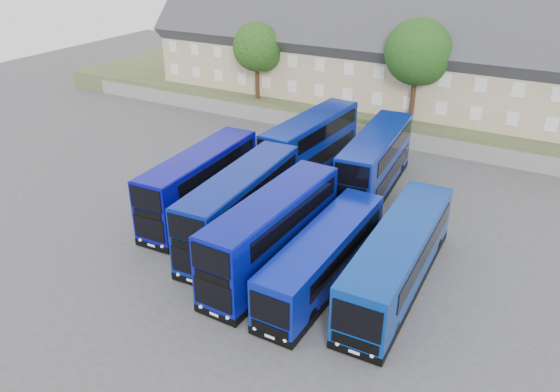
{
  "coord_description": "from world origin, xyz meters",
  "views": [
    {
      "loc": [
        14.75,
        -21.92,
        18.21
      ],
      "look_at": [
        -0.81,
        6.04,
        2.2
      ],
      "focal_mm": 35.0,
      "sensor_mm": 36.0,
      "label": 1
    }
  ],
  "objects_px": {
    "tree_mid": "(420,55)",
    "coach_east_a": "(323,259)",
    "dd_front_mid": "(241,208)",
    "tree_west": "(259,49)",
    "dd_front_left": "(200,185)"
  },
  "relations": [
    {
      "from": "tree_west",
      "to": "tree_mid",
      "type": "height_order",
      "value": "tree_mid"
    },
    {
      "from": "dd_front_mid",
      "to": "tree_mid",
      "type": "distance_m",
      "value": 23.45
    },
    {
      "from": "dd_front_left",
      "to": "dd_front_mid",
      "type": "xyz_separation_m",
      "value": [
        4.35,
        -1.64,
        0.07
      ]
    },
    {
      "from": "dd_front_left",
      "to": "dd_front_mid",
      "type": "bearing_deg",
      "value": -22.94
    },
    {
      "from": "dd_front_left",
      "to": "tree_mid",
      "type": "relative_size",
      "value": 1.23
    },
    {
      "from": "tree_mid",
      "to": "tree_west",
      "type": "bearing_deg",
      "value": -178.21
    },
    {
      "from": "dd_front_left",
      "to": "dd_front_mid",
      "type": "distance_m",
      "value": 4.65
    },
    {
      "from": "coach_east_a",
      "to": "tree_mid",
      "type": "xyz_separation_m",
      "value": [
        -2.32,
        24.08,
        6.5
      ]
    },
    {
      "from": "dd_front_mid",
      "to": "coach_east_a",
      "type": "distance_m",
      "value": 6.81
    },
    {
      "from": "dd_front_left",
      "to": "dd_front_mid",
      "type": "height_order",
      "value": "dd_front_mid"
    },
    {
      "from": "tree_mid",
      "to": "coach_east_a",
      "type": "bearing_deg",
      "value": -84.5
    },
    {
      "from": "dd_front_mid",
      "to": "tree_west",
      "type": "height_order",
      "value": "tree_west"
    },
    {
      "from": "dd_front_mid",
      "to": "coach_east_a",
      "type": "relative_size",
      "value": 0.99
    },
    {
      "from": "dd_front_left",
      "to": "tree_mid",
      "type": "distance_m",
      "value": 23.15
    },
    {
      "from": "coach_east_a",
      "to": "tree_mid",
      "type": "relative_size",
      "value": 1.28
    }
  ]
}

